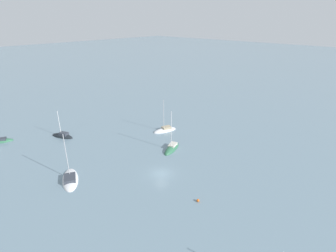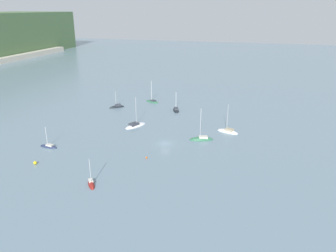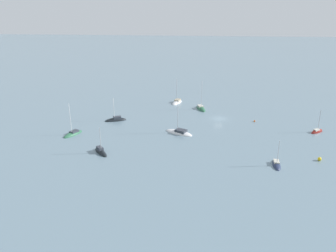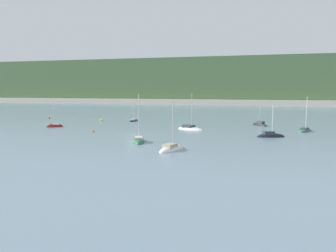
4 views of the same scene
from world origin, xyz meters
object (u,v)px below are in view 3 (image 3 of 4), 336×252
Objects in this scene: sailboat_1 at (201,109)px; mooring_buoy_2 at (254,121)px; sailboat_3 at (177,103)px; sailboat_5 at (73,134)px; sailboat_2 at (179,133)px; sailboat_0 at (317,132)px; sailboat_4 at (116,120)px; sailboat_6 at (101,152)px; mooring_buoy_1 at (320,159)px; sailboat_7 at (276,165)px.

sailboat_1 reaches higher than mooring_buoy_2.
sailboat_3 is 1.02× the size of sailboat_5.
mooring_buoy_2 is (-25.41, 18.41, 0.15)m from sailboat_3.
sailboat_3 is (2.91, -30.38, -0.01)m from sailboat_2.
sailboat_4 is (59.26, -4.08, 0.03)m from sailboat_0.
sailboat_4 reaches higher than sailboat_6.
sailboat_2 reaches higher than sailboat_0.
mooring_buoy_2 is at bearing 118.70° from sailboat_0.
sailboat_3 is 19.47× the size of mooring_buoy_2.
sailboat_5 is 11.35× the size of mooring_buoy_1.
sailboat_6 is 8.77× the size of mooring_buoy_1.
sailboat_0 is 1.12× the size of sailboat_7.
sailboat_6 is (15.21, 45.31, 0.02)m from sailboat_3.
sailboat_5 is 54.27m from mooring_buoy_2.
sailboat_0 is 0.69× the size of sailboat_1.
sailboat_1 is at bearing 113.09° from sailboat_0.
sailboat_6 is at bearing 161.89° from sailboat_0.
sailboat_0 is at bearing 122.41° from sailboat_5.
sailboat_3 is (8.81, -6.89, 0.01)m from sailboat_1.
mooring_buoy_1 is 1.69× the size of mooring_buoy_2.
sailboat_3 is at bearing 167.60° from sailboat_5.
sailboat_1 is 45.32m from sailboat_6.
sailboat_1 is 1.33× the size of sailboat_4.
sailboat_6 is at bearing 1.03° from mooring_buoy_1.
mooring_buoy_1 is 28.22m from mooring_buoy_2.
sailboat_2 is 28.94m from sailboat_7.
mooring_buoy_2 is at bearing -66.98° from mooring_buoy_1.
sailboat_7 is at bearing 127.81° from sailboat_4.
mooring_buoy_2 is at bearing 72.01° from sailboat_3.
mooring_buoy_1 is at bearing 17.40° from sailboat_1.
sailboat_1 is at bearing 107.54° from sailboat_6.
sailboat_5 is at bearing -9.08° from mooring_buoy_1.
sailboat_4 is 58.58m from mooring_buoy_1.
sailboat_0 is 49.02m from sailboat_3.
mooring_buoy_1 is at bearing -174.76° from sailboat_2.
sailboat_3 is at bearing -150.37° from sailboat_4.
sailboat_4 is (26.36, 14.78, 0.02)m from sailboat_1.
sailboat_4 is at bearing -116.04° from sailboat_7.
sailboat_6 is (-2.33, 23.64, 0.01)m from sailboat_4.
sailboat_4 is at bearing 4.83° from sailboat_2.
sailboat_1 is at bearing -76.22° from sailboat_2.
sailboat_7 is at bearing 91.32° from mooring_buoy_2.
mooring_buoy_1 is at bearing 50.58° from sailboat_6.
mooring_buoy_2 is at bearing -173.91° from sailboat_7.
sailboat_5 is (8.92, 12.66, -0.02)m from sailboat_4.
sailboat_3 is 1.48× the size of sailboat_7.
mooring_buoy_2 is (11.04, -25.97, -0.18)m from mooring_buoy_1.
sailboat_6 is 41.37m from sailboat_7.
mooring_buoy_2 is at bearing 36.23° from sailboat_1.
sailboat_1 is at bearing -152.29° from sailboat_7.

